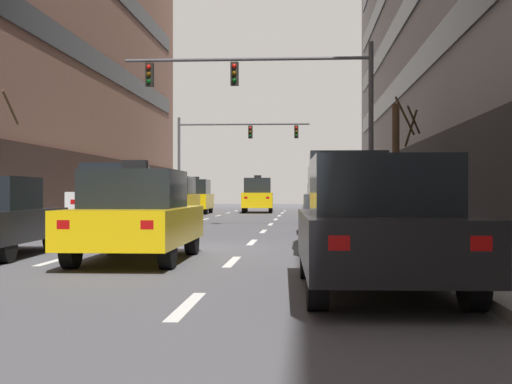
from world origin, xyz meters
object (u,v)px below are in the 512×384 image
pedestrian_1 (386,196)px  car_parked_0 (378,226)px  taxi_driving_1 (137,216)px  taxi_driving_3 (177,197)px  taxi_driving_0 (258,195)px  taxi_driving_5 (196,197)px  car_driving_2 (116,197)px  pedestrian_0 (392,198)px  traffic_signal_1 (225,143)px  car_parked_1 (346,202)px  car_parked_3 (327,204)px  car_parked_2 (335,200)px  traffic_signal_0 (284,96)px  street_tree_0 (397,162)px

pedestrian_1 → car_parked_0: bearing=-96.8°
taxi_driving_1 → taxi_driving_3: taxi_driving_3 is taller
taxi_driving_0 → taxi_driving_5: (-3.52, -2.45, -0.06)m
car_driving_2 → pedestrian_0: size_ratio=2.87×
traffic_signal_1 → pedestrian_0: size_ratio=5.47×
car_parked_1 → car_parked_3: 13.24m
car_parked_0 → traffic_signal_1: bearing=99.3°
taxi_driving_5 → pedestrian_0: size_ratio=2.61×
car_parked_2 → car_parked_1: bearing=-90.0°
taxi_driving_1 → car_driving_2: car_driving_2 is taller
traffic_signal_1 → pedestrian_1: 16.40m
car_parked_1 → pedestrian_0: (2.40, 11.24, 0.00)m
taxi_driving_3 → taxi_driving_5: 6.89m
traffic_signal_0 → traffic_signal_1: (-4.51, 21.19, -0.22)m
car_parked_1 → traffic_signal_1: traffic_signal_1 is taller
pedestrian_0 → pedestrian_1: pedestrian_1 is taller
pedestrian_0 → traffic_signal_0: bearing=-155.9°
taxi_driving_1 → taxi_driving_3: size_ratio=1.07×
pedestrian_0 → pedestrian_1: size_ratio=0.99×
taxi_driving_5 → street_tree_0: 20.23m
traffic_signal_1 → taxi_driving_3: bearing=-94.9°
car_parked_1 → car_parked_3: size_ratio=1.02×
traffic_signal_1 → car_parked_2: bearing=-76.4°
taxi_driving_0 → pedestrian_0: 17.68m
car_parked_2 → pedestrian_0: car_parked_2 is taller
car_parked_3 → taxi_driving_1: bearing=-103.9°
taxi_driving_5 → car_parked_2: taxi_driving_5 is taller
car_parked_2 → traffic_signal_0: 5.82m
traffic_signal_0 → pedestrian_1: 9.86m
car_parked_2 → pedestrian_1: (2.90, 12.13, 0.04)m
car_parked_0 → car_driving_2: bearing=116.8°
car_driving_2 → car_parked_3: 9.24m
taxi_driving_0 → car_parked_1: 28.05m
taxi_driving_0 → car_driving_2: bearing=-99.7°
taxi_driving_3 → pedestrian_1: size_ratio=2.60×
taxi_driving_0 → car_parked_0: bearing=-83.8°
traffic_signal_0 → pedestrian_0: (4.03, 1.80, -3.67)m
traffic_signal_1 → taxi_driving_0: bearing=-50.2°
taxi_driving_1 → traffic_signal_0: traffic_signal_0 is taller
car_driving_2 → street_tree_0: street_tree_0 is taller
pedestrian_1 → taxi_driving_3: bearing=174.0°
taxi_driving_1 → car_driving_2: (-3.23, 10.51, 0.28)m
car_driving_2 → pedestrian_1: bearing=44.2°
pedestrian_1 → pedestrian_0: bearing=-94.7°
taxi_driving_5 → car_parked_0: size_ratio=0.90×
taxi_driving_3 → car_parked_0: (7.18, -25.29, -0.16)m
pedestrian_1 → taxi_driving_1: bearing=-108.8°
taxi_driving_5 → traffic_signal_1: bearing=77.6°
taxi_driving_5 → traffic_signal_0: 17.30m
car_parked_0 → street_tree_0: bearing=81.6°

